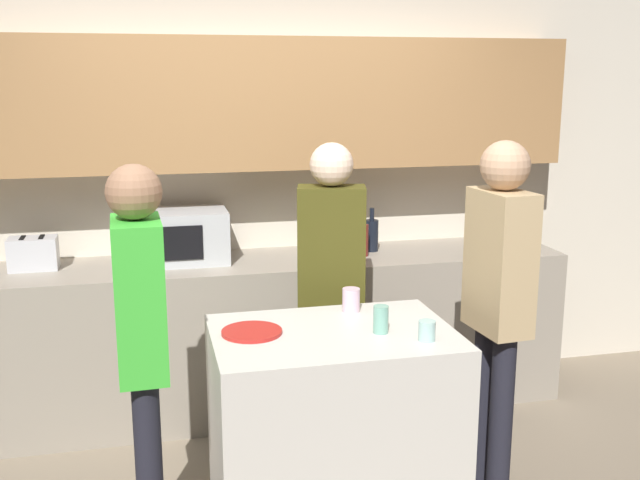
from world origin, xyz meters
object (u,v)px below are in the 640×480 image
plate_on_island (252,332)px  bottle_2 (363,239)px  person_center (498,290)px  bottle_1 (343,240)px  microwave (182,236)px  person_right (141,331)px  person_left (331,274)px  bottle_3 (372,235)px  toaster (33,253)px  cup_0 (381,319)px  potted_plant (502,213)px  bottle_0 (329,243)px  cup_2 (427,331)px  cup_1 (351,300)px

plate_on_island → bottle_2: bearing=54.2°
person_center → bottle_1: bearing=15.7°
microwave → bottle_2: size_ratio=1.97×
person_right → person_left: bearing=122.5°
microwave → plate_on_island: bearing=-80.1°
bottle_3 → person_center: 1.27m
toaster → bottle_2: bottle_2 is taller
microwave → cup_0: (0.76, -1.39, -0.11)m
potted_plant → person_left: bearing=-151.5°
plate_on_island → person_right: 0.47m
person_center → person_right: person_center is taller
microwave → toaster: microwave is taller
microwave → bottle_0: bearing=-9.5°
microwave → person_center: size_ratio=0.30×
toaster → person_left: bearing=-24.8°
bottle_1 → person_center: person_center is taller
cup_2 → person_right: size_ratio=0.05×
potted_plant → bottle_2: 0.97m
plate_on_island → person_right: bearing=-169.8°
bottle_3 → person_center: (0.22, -1.25, -0.01)m
person_center → toaster: bearing=55.1°
cup_2 → person_right: person_right is taller
bottle_2 → cup_1: size_ratio=2.38×
potted_plant → person_right: 2.63m
cup_1 → person_right: bearing=-163.7°
cup_2 → person_left: person_left is taller
cup_1 → person_left: bearing=90.4°
bottle_0 → cup_0: (-0.08, -1.25, -0.06)m
cup_2 → bottle_0: bearing=93.2°
cup_2 → microwave: bearing=121.1°
bottle_1 → plate_on_island: bearing=-121.7°
bottle_0 → bottle_1: (0.10, 0.03, 0.01)m
potted_plant → bottle_1: (-1.07, -0.11, -0.09)m
person_center → bottle_2: bearing=10.3°
toaster → person_right: bearing=-66.8°
cup_0 → bottle_1: bearing=82.2°
bottle_1 → bottle_2: size_ratio=1.04×
plate_on_island → cup_2: bearing=-19.9°
toaster → potted_plant: bearing=0.0°
person_center → person_right: size_ratio=1.03×
potted_plant → person_center: (-0.64, -1.26, -0.11)m
bottle_1 → bottle_0: bearing=-162.8°
bottle_0 → person_left: person_left is taller
potted_plant → bottle_1: size_ratio=1.44×
microwave → bottle_0: microwave is taller
bottle_0 → microwave: bearing=170.5°
cup_0 → cup_2: 0.21m
potted_plant → cup_1: potted_plant is taller
microwave → bottle_3: 1.15m
bottle_2 → bottle_1: bearing=178.9°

